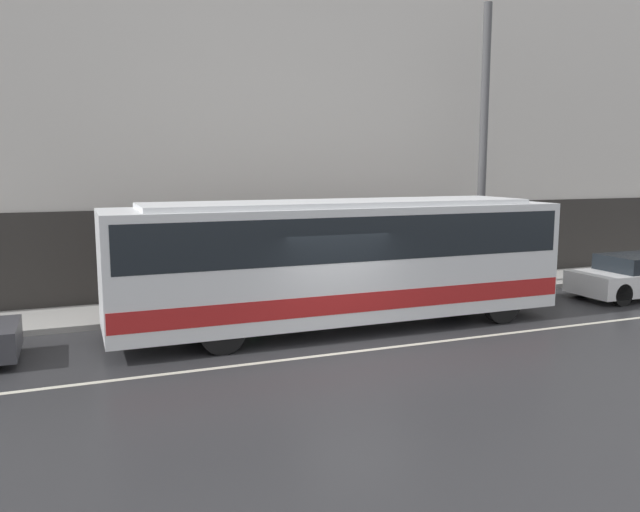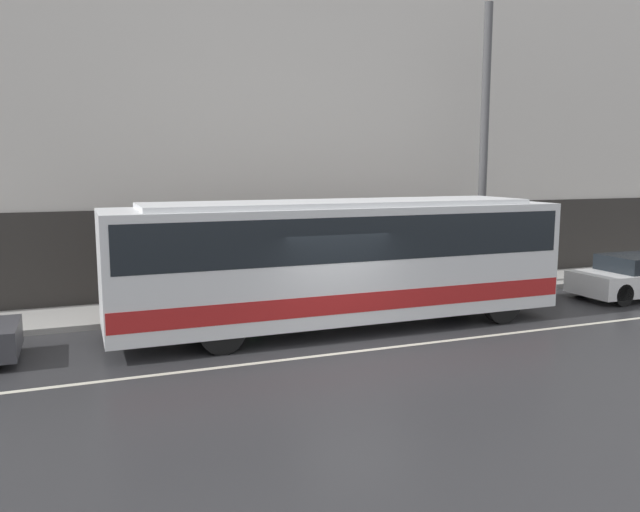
# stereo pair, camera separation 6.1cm
# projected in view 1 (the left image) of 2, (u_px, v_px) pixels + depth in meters

# --- Properties ---
(ground_plane) EXTENTS (60.00, 60.00, 0.00)m
(ground_plane) POSITION_uv_depth(u_px,v_px,m) (353.00, 352.00, 13.62)
(ground_plane) COLOR #2D2D30
(sidewalk) EXTENTS (60.00, 2.51, 0.15)m
(sidewalk) POSITION_uv_depth(u_px,v_px,m) (279.00, 301.00, 18.44)
(sidewalk) COLOR #A09E99
(sidewalk) RESTS_ON ground_plane
(building_facade) EXTENTS (60.00, 0.35, 11.78)m
(building_facade) POSITION_uv_depth(u_px,v_px,m) (263.00, 111.00, 18.93)
(building_facade) COLOR silver
(building_facade) RESTS_ON ground_plane
(lane_stripe) EXTENTS (54.00, 0.14, 0.01)m
(lane_stripe) POSITION_uv_depth(u_px,v_px,m) (353.00, 352.00, 13.62)
(lane_stripe) COLOR beige
(lane_stripe) RESTS_ON ground_plane
(transit_bus) EXTENTS (11.35, 2.60, 3.19)m
(transit_bus) POSITION_uv_depth(u_px,v_px,m) (341.00, 257.00, 15.48)
(transit_bus) COLOR white
(transit_bus) RESTS_ON ground_plane
(sedan_white_front) EXTENTS (4.42, 1.77, 1.32)m
(sedan_white_front) POSITION_uv_depth(u_px,v_px,m) (639.00, 277.00, 19.34)
(sedan_white_front) COLOR silver
(sedan_white_front) RESTS_ON ground_plane
(utility_pole_near) EXTENTS (0.26, 0.26, 8.88)m
(utility_pole_near) POSITION_uv_depth(u_px,v_px,m) (483.00, 149.00, 19.77)
(utility_pole_near) COLOR #4C4C4F
(utility_pole_near) RESTS_ON sidewalk
(pedestrian_waiting) EXTENTS (0.36, 0.36, 1.77)m
(pedestrian_waiting) POSITION_uv_depth(u_px,v_px,m) (255.00, 277.00, 17.28)
(pedestrian_waiting) COLOR #1E5933
(pedestrian_waiting) RESTS_ON sidewalk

